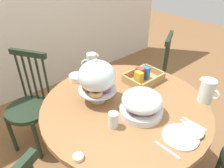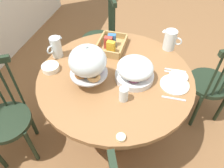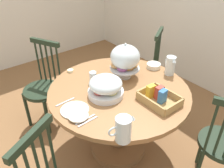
{
  "view_description": "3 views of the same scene",
  "coord_description": "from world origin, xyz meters",
  "px_view_note": "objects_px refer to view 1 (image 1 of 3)",
  "views": [
    {
      "loc": [
        -0.81,
        -0.76,
        1.7
      ],
      "look_at": [
        0.08,
        0.25,
        0.84
      ],
      "focal_mm": 33.64,
      "sensor_mm": 36.0,
      "label": 1
    },
    {
      "loc": [
        -1.13,
        -0.21,
        1.93
      ],
      "look_at": [
        -0.02,
        0.1,
        0.74
      ],
      "focal_mm": 34.93,
      "sensor_mm": 36.0,
      "label": 2
    },
    {
      "loc": [
        1.36,
        -1.0,
        1.87
      ],
      "look_at": [
        -0.02,
        0.1,
        0.74
      ],
      "focal_mm": 37.15,
      "sensor_mm": 36.0,
      "label": 3
    }
  ],
  "objects_px": {
    "windsor_chair_far_side": "(151,78)",
    "milk_pitcher": "(92,64)",
    "drinking_glass": "(113,120)",
    "orange_juice_pitcher": "(207,92)",
    "cereal_basket": "(143,77)",
    "fruit_platter_covered": "(142,104)",
    "dining_table": "(124,124)",
    "cereal_bowl": "(77,77)",
    "butter_dish": "(78,157)",
    "windsor_chair_near_window": "(30,108)",
    "china_plate_small": "(192,130)",
    "china_plate_large": "(180,137)",
    "pastry_stand_with_dome": "(97,78)"
  },
  "relations": [
    {
      "from": "windsor_chair_near_window",
      "to": "pastry_stand_with_dome",
      "type": "xyz_separation_m",
      "value": [
        0.33,
        -0.63,
        0.48
      ]
    },
    {
      "from": "china_plate_small",
      "to": "cereal_bowl",
      "type": "distance_m",
      "value": 1.02
    },
    {
      "from": "drinking_glass",
      "to": "butter_dish",
      "type": "distance_m",
      "value": 0.32
    },
    {
      "from": "windsor_chair_near_window",
      "to": "windsor_chair_far_side",
      "type": "height_order",
      "value": "same"
    },
    {
      "from": "windsor_chair_near_window",
      "to": "cereal_bowl",
      "type": "distance_m",
      "value": 0.56
    },
    {
      "from": "fruit_platter_covered",
      "to": "dining_table",
      "type": "bearing_deg",
      "value": 91.97
    },
    {
      "from": "dining_table",
      "to": "pastry_stand_with_dome",
      "type": "distance_m",
      "value": 0.45
    },
    {
      "from": "cereal_basket",
      "to": "cereal_bowl",
      "type": "height_order",
      "value": "cereal_basket"
    },
    {
      "from": "milk_pitcher",
      "to": "cereal_basket",
      "type": "bearing_deg",
      "value": -60.67
    },
    {
      "from": "milk_pitcher",
      "to": "butter_dish",
      "type": "distance_m",
      "value": 0.97
    },
    {
      "from": "dining_table",
      "to": "butter_dish",
      "type": "bearing_deg",
      "value": -161.37
    },
    {
      "from": "fruit_platter_covered",
      "to": "china_plate_large",
      "type": "relative_size",
      "value": 1.36
    },
    {
      "from": "windsor_chair_far_side",
      "to": "pastry_stand_with_dome",
      "type": "relative_size",
      "value": 2.83
    },
    {
      "from": "fruit_platter_covered",
      "to": "cereal_bowl",
      "type": "bearing_deg",
      "value": 97.01
    },
    {
      "from": "milk_pitcher",
      "to": "drinking_glass",
      "type": "distance_m",
      "value": 0.74
    },
    {
      "from": "windsor_chair_far_side",
      "to": "cereal_basket",
      "type": "bearing_deg",
      "value": -150.81
    },
    {
      "from": "windsor_chair_far_side",
      "to": "milk_pitcher",
      "type": "relative_size",
      "value": 5.32
    },
    {
      "from": "windsor_chair_near_window",
      "to": "cereal_basket",
      "type": "bearing_deg",
      "value": -40.1
    },
    {
      "from": "windsor_chair_far_side",
      "to": "cereal_bowl",
      "type": "bearing_deg",
      "value": 172.55
    },
    {
      "from": "pastry_stand_with_dome",
      "to": "china_plate_large",
      "type": "relative_size",
      "value": 1.56
    },
    {
      "from": "windsor_chair_far_side",
      "to": "china_plate_small",
      "type": "height_order",
      "value": "windsor_chair_far_side"
    },
    {
      "from": "dining_table",
      "to": "china_plate_large",
      "type": "relative_size",
      "value": 5.64
    },
    {
      "from": "orange_juice_pitcher",
      "to": "windsor_chair_near_window",
      "type": "bearing_deg",
      "value": 128.63
    },
    {
      "from": "windsor_chair_far_side",
      "to": "china_plate_small",
      "type": "xyz_separation_m",
      "value": [
        -0.72,
        -0.89,
        0.3
      ]
    },
    {
      "from": "windsor_chair_near_window",
      "to": "milk_pitcher",
      "type": "height_order",
      "value": "windsor_chair_near_window"
    },
    {
      "from": "china_plate_large",
      "to": "cereal_bowl",
      "type": "height_order",
      "value": "cereal_bowl"
    },
    {
      "from": "drinking_glass",
      "to": "china_plate_large",
      "type": "bearing_deg",
      "value": -54.36
    },
    {
      "from": "cereal_bowl",
      "to": "drinking_glass",
      "type": "xyz_separation_m",
      "value": [
        -0.15,
        -0.64,
        0.03
      ]
    },
    {
      "from": "dining_table",
      "to": "china_plate_small",
      "type": "xyz_separation_m",
      "value": [
        0.11,
        -0.48,
        0.22
      ]
    },
    {
      "from": "orange_juice_pitcher",
      "to": "drinking_glass",
      "type": "xyz_separation_m",
      "value": [
        -0.7,
        0.25,
        -0.03
      ]
    },
    {
      "from": "orange_juice_pitcher",
      "to": "cereal_bowl",
      "type": "bearing_deg",
      "value": 121.85
    },
    {
      "from": "orange_juice_pitcher",
      "to": "butter_dish",
      "type": "height_order",
      "value": "orange_juice_pitcher"
    },
    {
      "from": "pastry_stand_with_dome",
      "to": "milk_pitcher",
      "type": "bearing_deg",
      "value": 59.01
    },
    {
      "from": "orange_juice_pitcher",
      "to": "china_plate_large",
      "type": "relative_size",
      "value": 0.86
    },
    {
      "from": "china_plate_small",
      "to": "cereal_bowl",
      "type": "bearing_deg",
      "value": 100.37
    },
    {
      "from": "pastry_stand_with_dome",
      "to": "cereal_bowl",
      "type": "xyz_separation_m",
      "value": [
        0.05,
        0.35,
        -0.17
      ]
    },
    {
      "from": "drinking_glass",
      "to": "butter_dish",
      "type": "xyz_separation_m",
      "value": [
        -0.31,
        -0.06,
        -0.04
      ]
    },
    {
      "from": "cereal_basket",
      "to": "butter_dish",
      "type": "distance_m",
      "value": 0.92
    },
    {
      "from": "orange_juice_pitcher",
      "to": "milk_pitcher",
      "type": "bearing_deg",
      "value": 112.2
    },
    {
      "from": "dining_table",
      "to": "cereal_basket",
      "type": "distance_m",
      "value": 0.44
    },
    {
      "from": "cereal_bowl",
      "to": "drinking_glass",
      "type": "relative_size",
      "value": 1.27
    },
    {
      "from": "pastry_stand_with_dome",
      "to": "cereal_basket",
      "type": "distance_m",
      "value": 0.49
    },
    {
      "from": "dining_table",
      "to": "milk_pitcher",
      "type": "height_order",
      "value": "milk_pitcher"
    },
    {
      "from": "fruit_platter_covered",
      "to": "drinking_glass",
      "type": "relative_size",
      "value": 2.73
    },
    {
      "from": "orange_juice_pitcher",
      "to": "cereal_basket",
      "type": "xyz_separation_m",
      "value": [
        -0.14,
        0.5,
        -0.04
      ]
    },
    {
      "from": "dining_table",
      "to": "butter_dish",
      "type": "distance_m",
      "value": 0.6
    },
    {
      "from": "cereal_bowl",
      "to": "butter_dish",
      "type": "xyz_separation_m",
      "value": [
        -0.46,
        -0.7,
        -0.01
      ]
    },
    {
      "from": "pastry_stand_with_dome",
      "to": "orange_juice_pitcher",
      "type": "height_order",
      "value": "pastry_stand_with_dome"
    },
    {
      "from": "windsor_chair_near_window",
      "to": "drinking_glass",
      "type": "distance_m",
      "value": 1.01
    },
    {
      "from": "fruit_platter_covered",
      "to": "orange_juice_pitcher",
      "type": "height_order",
      "value": "same"
    }
  ]
}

